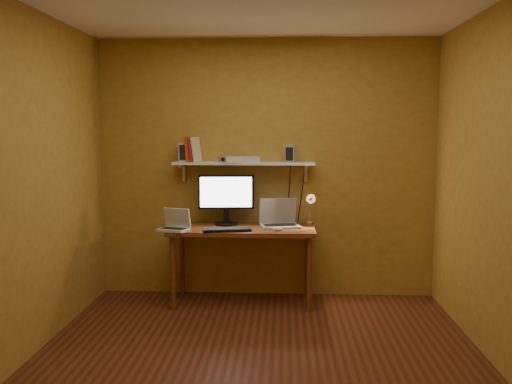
# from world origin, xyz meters

# --- Properties ---
(room) EXTENTS (3.44, 3.24, 2.64)m
(room) POSITION_xyz_m (0.00, 0.00, 1.30)
(room) COLOR #602C18
(room) RESTS_ON ground
(desk) EXTENTS (1.40, 0.60, 0.75)m
(desk) POSITION_xyz_m (-0.22, 1.28, 0.66)
(desk) COLOR brown
(desk) RESTS_ON ground
(wall_shelf) EXTENTS (1.40, 0.25, 0.21)m
(wall_shelf) POSITION_xyz_m (-0.22, 1.47, 1.36)
(wall_shelf) COLOR white
(wall_shelf) RESTS_ON room
(monitor) EXTENTS (0.55, 0.25, 0.50)m
(monitor) POSITION_xyz_m (-0.39, 1.43, 1.03)
(monitor) COLOR black
(monitor) RESTS_ON desk
(laptop) EXTENTS (0.41, 0.33, 0.27)m
(laptop) POSITION_xyz_m (0.14, 1.37, 0.82)
(laptop) COLOR #92949A
(laptop) RESTS_ON desk
(netbook) EXTENTS (0.32, 0.27, 0.21)m
(netbook) POSITION_xyz_m (-0.84, 1.12, 0.81)
(netbook) COLOR silver
(netbook) RESTS_ON desk
(keyboard) EXTENTS (0.47, 0.24, 0.02)m
(keyboard) POSITION_xyz_m (-0.35, 1.09, 0.76)
(keyboard) COLOR black
(keyboard) RESTS_ON desk
(mouse) EXTENTS (0.10, 0.07, 0.04)m
(mouse) POSITION_xyz_m (0.13, 1.13, 0.77)
(mouse) COLOR silver
(mouse) RESTS_ON desk
(desk_lamp) EXTENTS (0.09, 0.23, 0.38)m
(desk_lamp) POSITION_xyz_m (0.44, 1.41, 0.96)
(desk_lamp) COLOR silver
(desk_lamp) RESTS_ON desk
(speaker_left) EXTENTS (0.13, 0.13, 0.19)m
(speaker_left) POSITION_xyz_m (-0.82, 1.48, 1.47)
(speaker_left) COLOR #92949A
(speaker_left) RESTS_ON wall_shelf
(speaker_right) EXTENTS (0.11, 0.11, 0.17)m
(speaker_right) POSITION_xyz_m (0.25, 1.46, 1.46)
(speaker_right) COLOR #92949A
(speaker_right) RESTS_ON wall_shelf
(books) EXTENTS (0.16, 0.18, 0.25)m
(books) POSITION_xyz_m (-0.73, 1.49, 1.50)
(books) COLOR #C43405
(books) RESTS_ON wall_shelf
(shelf_camera) EXTENTS (0.10, 0.05, 0.06)m
(shelf_camera) POSITION_xyz_m (-0.42, 1.39, 1.40)
(shelf_camera) COLOR silver
(shelf_camera) RESTS_ON wall_shelf
(router) EXTENTS (0.37, 0.29, 0.06)m
(router) POSITION_xyz_m (-0.24, 1.46, 1.40)
(router) COLOR silver
(router) RESTS_ON wall_shelf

